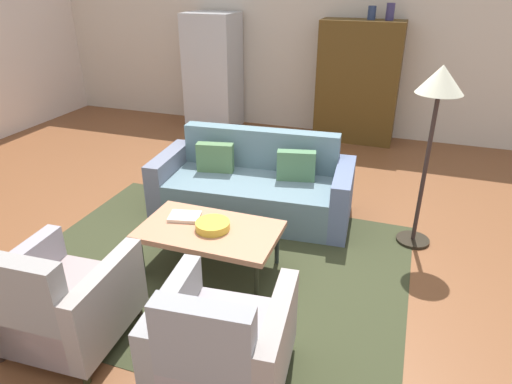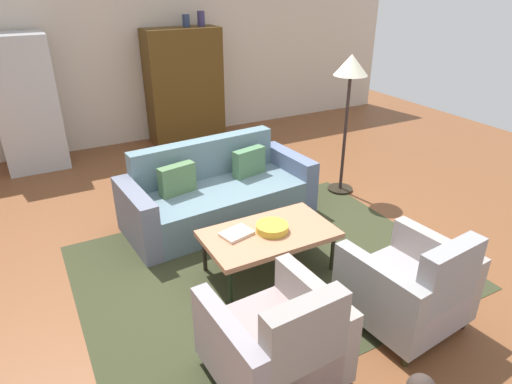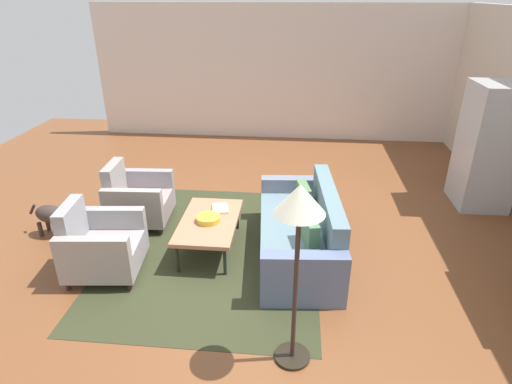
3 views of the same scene
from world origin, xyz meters
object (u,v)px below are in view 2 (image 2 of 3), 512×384
coffee_table (269,235)px  armchair_right (412,290)px  couch (216,194)px  fruit_bowl (272,228)px  floor_lamp (350,78)px  book_stack (237,234)px  armchair_left (278,345)px  vase_tall (186,21)px  refrigerator (26,103)px  vase_round (201,19)px  cabinet (184,86)px

coffee_table → armchair_right: (0.61, -1.17, -0.04)m
couch → fruit_bowl: 1.20m
floor_lamp → book_stack: bearing=-153.5°
book_stack → floor_lamp: 2.43m
couch → armchair_left: armchair_left is taller
couch → vase_tall: 3.30m
refrigerator → floor_lamp: bearing=-39.5°
book_stack → refrigerator: 4.05m
armchair_right → vase_round: 5.38m
armchair_left → coffee_table: bearing=59.7°
fruit_bowl → vase_round: size_ratio=1.30×
fruit_bowl → refrigerator: bearing=113.9°
couch → fruit_bowl: size_ratio=7.28×
vase_tall → refrigerator: bearing=-177.7°
armchair_right → book_stack: armchair_right is taller
vase_round → floor_lamp: 3.00m
armchair_left → refrigerator: bearing=98.9°
armchair_right → fruit_bowl: 1.30m
couch → fruit_bowl: (0.04, -1.19, 0.17)m
armchair_left → couch: bearing=72.7°
armchair_left → armchair_right: 1.20m
cabinet → armchair_right: bearing=-90.8°
book_stack → cabinet: (0.96, 3.87, 0.47)m
fruit_bowl → cabinet: size_ratio=0.17×
couch → coffee_table: 1.19m
floor_lamp → fruit_bowl: bearing=-147.0°
couch → vase_round: bearing=-114.9°
armchair_right → refrigerator: 5.55m
couch → vase_round: vase_round is taller
armchair_right → vase_tall: bearing=82.6°
armchair_right → refrigerator: (-2.28, 5.03, 0.58)m
fruit_bowl → vase_tall: 4.28m
armchair_right → book_stack: size_ratio=2.82×
cabinet → floor_lamp: 3.11m
armchair_right → vase_round: bearing=79.8°
coffee_table → cabinet: 4.06m
armchair_left → vase_tall: size_ratio=4.72×
fruit_bowl → floor_lamp: bearing=33.0°
book_stack → refrigerator: bearing=110.3°
armchair_right → floor_lamp: 2.73m
couch → refrigerator: size_ratio=1.17×
refrigerator → couch: bearing=-58.0°
armchair_left → fruit_bowl: 1.33m
fruit_bowl → book_stack: fruit_bowl is taller
armchair_right → cabinet: (0.07, 5.13, 0.56)m
vase_round → refrigerator: (-2.70, -0.10, -0.99)m
vase_round → fruit_bowl: bearing=-104.0°
cabinet → refrigerator: bearing=-177.5°
armchair_left → vase_round: vase_round is taller
couch → cabinet: bearing=-108.3°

